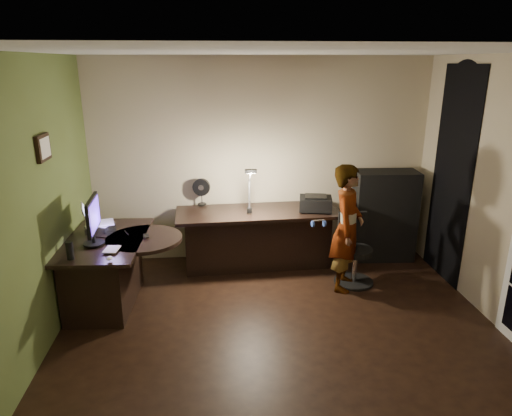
{
  "coord_description": "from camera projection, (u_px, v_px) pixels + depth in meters",
  "views": [
    {
      "loc": [
        -0.62,
        -3.97,
        2.62
      ],
      "look_at": [
        -0.15,
        1.05,
        1.0
      ],
      "focal_mm": 32.0,
      "sensor_mm": 36.0,
      "label": 1
    }
  ],
  "objects": [
    {
      "name": "floor",
      "position": [
        280.0,
        333.0,
        4.62
      ],
      "size": [
        4.5,
        4.0,
        0.01
      ],
      "primitive_type": "cube",
      "color": "black",
      "rests_on": "ground"
    },
    {
      "name": "ceiling",
      "position": [
        286.0,
        51.0,
        3.79
      ],
      "size": [
        4.5,
        4.0,
        0.01
      ],
      "primitive_type": "cube",
      "color": "silver",
      "rests_on": "floor"
    },
    {
      "name": "wall_back",
      "position": [
        261.0,
        161.0,
        6.1
      ],
      "size": [
        4.5,
        0.01,
        2.7
      ],
      "primitive_type": "cube",
      "color": "tan",
      "rests_on": "floor"
    },
    {
      "name": "wall_front",
      "position": [
        342.0,
        325.0,
        2.3
      ],
      "size": [
        4.5,
        0.01,
        2.7
      ],
      "primitive_type": "cube",
      "color": "tan",
      "rests_on": "floor"
    },
    {
      "name": "wall_left",
      "position": [
        29.0,
        213.0,
        4.0
      ],
      "size": [
        0.01,
        4.0,
        2.7
      ],
      "primitive_type": "cube",
      "color": "tan",
      "rests_on": "floor"
    },
    {
      "name": "green_wall_overlay",
      "position": [
        31.0,
        213.0,
        4.01
      ],
      "size": [
        0.0,
        4.0,
        2.7
      ],
      "primitive_type": "cube",
      "color": "#51652F",
      "rests_on": "floor"
    },
    {
      "name": "arched_doorway",
      "position": [
        452.0,
        176.0,
        5.51
      ],
      "size": [
        0.01,
        0.9,
        2.6
      ],
      "primitive_type": "cube",
      "color": "black",
      "rests_on": "floor"
    },
    {
      "name": "framed_picture",
      "position": [
        43.0,
        148.0,
        4.28
      ],
      "size": [
        0.04,
        0.3,
        0.25
      ],
      "primitive_type": "cube",
      "color": "black",
      "rests_on": "wall_left"
    },
    {
      "name": "desk_left",
      "position": [
        108.0,
        271.0,
        5.08
      ],
      "size": [
        0.9,
        1.39,
        0.78
      ],
      "primitive_type": "cube",
      "rotation": [
        0.0,
        0.0,
        -0.05
      ],
      "color": "black",
      "rests_on": "floor"
    },
    {
      "name": "desk_right",
      "position": [
        258.0,
        239.0,
        6.0
      ],
      "size": [
        2.12,
        0.82,
        0.78
      ],
      "primitive_type": "cube",
      "rotation": [
        0.0,
        0.0,
        0.04
      ],
      "color": "black",
      "rests_on": "floor"
    },
    {
      "name": "cabinet",
      "position": [
        384.0,
        215.0,
        6.22
      ],
      "size": [
        0.85,
        0.46,
        1.24
      ],
      "primitive_type": "cube",
      "rotation": [
        0.0,
        0.0,
        -0.06
      ],
      "color": "black",
      "rests_on": "floor"
    },
    {
      "name": "laptop_stand",
      "position": [
        100.0,
        229.0,
        5.07
      ],
      "size": [
        0.31,
        0.28,
        0.11
      ],
      "primitive_type": "cube",
      "rotation": [
        0.0,
        0.0,
        -0.34
      ],
      "color": "silver",
      "rests_on": "desk_left"
    },
    {
      "name": "laptop",
      "position": [
        99.0,
        214.0,
        5.02
      ],
      "size": [
        0.38,
        0.37,
        0.22
      ],
      "primitive_type": "cube",
      "rotation": [
        0.0,
        0.0,
        0.27
      ],
      "color": "silver",
      "rests_on": "laptop_stand"
    },
    {
      "name": "monitor",
      "position": [
        92.0,
        228.0,
        4.72
      ],
      "size": [
        0.14,
        0.55,
        0.36
      ],
      "primitive_type": "cube",
      "rotation": [
        0.0,
        0.0,
        0.06
      ],
      "color": "black",
      "rests_on": "desk_left"
    },
    {
      "name": "mouse",
      "position": [
        109.0,
        258.0,
        4.39
      ],
      "size": [
        0.09,
        0.1,
        0.03
      ],
      "primitive_type": "ellipsoid",
      "rotation": [
        0.0,
        0.0,
        -0.43
      ],
      "color": "silver",
      "rests_on": "desk_left"
    },
    {
      "name": "phone",
      "position": [
        146.0,
        236.0,
        4.99
      ],
      "size": [
        0.08,
        0.12,
        0.01
      ],
      "primitive_type": "cube",
      "rotation": [
        0.0,
        0.0,
        0.17
      ],
      "color": "black",
      "rests_on": "desk_left"
    },
    {
      "name": "pen",
      "position": [
        127.0,
        233.0,
        5.07
      ],
      "size": [
        0.08,
        0.14,
        0.01
      ],
      "primitive_type": "cube",
      "rotation": [
        0.0,
        0.0,
        0.46
      ],
      "color": "black",
      "rests_on": "desk_left"
    },
    {
      "name": "speaker",
      "position": [
        70.0,
        250.0,
        4.38
      ],
      "size": [
        0.08,
        0.08,
        0.18
      ],
      "primitive_type": "cylinder",
      "rotation": [
        0.0,
        0.0,
        0.19
      ],
      "color": "black",
      "rests_on": "desk_left"
    },
    {
      "name": "notepad",
      "position": [
        112.0,
        249.0,
        4.63
      ],
      "size": [
        0.16,
        0.21,
        0.01
      ],
      "primitive_type": "cube",
      "rotation": [
        0.0,
        0.0,
        -0.12
      ],
      "color": "silver",
      "rests_on": "desk_left"
    },
    {
      "name": "desk_fan",
      "position": [
        202.0,
        192.0,
        6.03
      ],
      "size": [
        0.25,
        0.17,
        0.36
      ],
      "primitive_type": "cube",
      "rotation": [
        0.0,
        0.0,
        -0.19
      ],
      "color": "black",
      "rests_on": "desk_right"
    },
    {
      "name": "headphones",
      "position": [
        319.0,
        223.0,
        5.27
      ],
      "size": [
        0.18,
        0.09,
        0.08
      ],
      "primitive_type": "cube",
      "rotation": [
        0.0,
        0.0,
        0.12
      ],
      "color": "#294496",
      "rests_on": "desk_right"
    },
    {
      "name": "printer",
      "position": [
        316.0,
        203.0,
        5.86
      ],
      "size": [
        0.46,
        0.39,
        0.18
      ],
      "primitive_type": "cube",
      "rotation": [
        0.0,
        0.0,
        -0.2
      ],
      "color": "black",
      "rests_on": "desk_right"
    },
    {
      "name": "desk_lamp",
      "position": [
        249.0,
        188.0,
        5.67
      ],
      "size": [
        0.21,
        0.32,
        0.64
      ],
      "primitive_type": "cube",
      "rotation": [
        0.0,
        0.0,
        -0.2
      ],
      "color": "black",
      "rests_on": "desk_right"
    },
    {
      "name": "office_chair",
      "position": [
        356.0,
        251.0,
        5.54
      ],
      "size": [
        0.49,
        0.49,
        0.86
      ],
      "primitive_type": "cube",
      "rotation": [
        0.0,
        0.0,
        0.02
      ],
      "color": "black",
      "rests_on": "floor"
    },
    {
      "name": "person",
      "position": [
        347.0,
        228.0,
        5.34
      ],
      "size": [
        0.56,
        0.65,
        1.52
      ],
      "primitive_type": "imported",
      "rotation": [
        0.0,
        0.0,
        1.14
      ],
      "color": "#D8A88C",
      "rests_on": "floor"
    }
  ]
}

